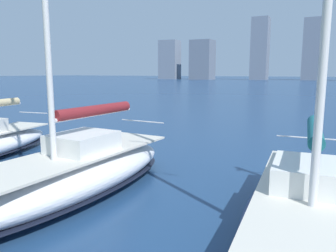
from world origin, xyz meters
TOP-DOWN VIEW (x-y plane):
  - sailboat_teal at (-4.01, -6.52)m, footprint 3.48×8.69m
  - sailboat_maroon at (2.34, -6.17)m, footprint 2.74×8.29m

SIDE VIEW (x-z plane):
  - sailboat_teal at x=-4.01m, z-range -5.02..6.28m
  - sailboat_maroon at x=2.34m, z-range -5.00..6.44m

